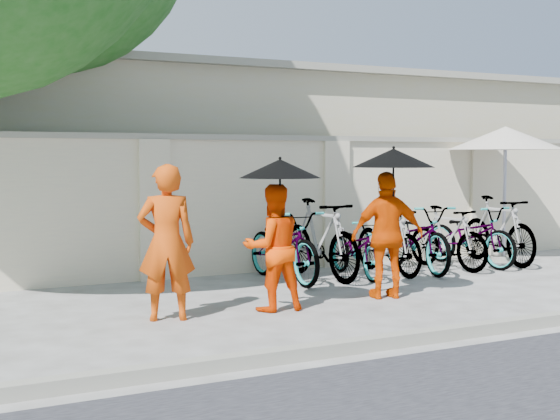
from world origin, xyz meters
name	(u,v)px	position (x,y,z in m)	size (l,w,h in m)	color
ground	(325,312)	(0.00, 0.00, 0.00)	(80.00, 80.00, 0.00)	#A8A8A8
kerb	(418,337)	(0.00, -1.70, 0.06)	(40.00, 0.16, 0.12)	gray
compound_wall	(275,205)	(1.00, 3.20, 1.00)	(20.00, 0.30, 2.00)	beige
building_behind	(233,164)	(2.00, 7.00, 1.60)	(14.00, 6.00, 3.20)	tan
monk_left	(166,242)	(-1.74, 0.40, 0.84)	(0.61, 0.40, 1.68)	#C64108
monk_center	(273,248)	(-0.49, 0.34, 0.72)	(0.70, 0.55, 1.45)	#F23C00
parasol_center	(280,169)	(-0.44, 0.26, 1.62)	(0.93, 0.93, 0.91)	black
monk_right	(388,235)	(1.12, 0.38, 0.79)	(0.92, 0.38, 1.57)	#DA4100
parasol_right	(394,158)	(1.14, 0.30, 1.74)	(1.01, 1.01, 0.96)	black
patio_umbrella	(505,140)	(4.84, 2.28, 2.03)	(2.49, 2.49, 2.25)	gray
bike_0	(284,246)	(0.59, 2.12, 0.51)	(0.67, 1.93, 1.01)	#9F9FB2
bike_1	(320,239)	(1.15, 2.07, 0.57)	(0.54, 1.91, 1.15)	#9F9FB2
bike_2	(357,248)	(1.71, 1.97, 0.43)	(0.57, 1.62, 0.85)	#9F9FB2
bike_3	(388,240)	(2.27, 1.98, 0.51)	(0.48, 1.70, 1.02)	#9F9FB2
bike_4	(417,238)	(2.83, 2.02, 0.51)	(0.68, 1.95, 1.02)	#9F9FB2
bike_5	(448,238)	(3.39, 1.97, 0.49)	(0.46, 1.64, 0.98)	#9F9FB2
bike_6	(470,236)	(3.95, 2.10, 0.49)	(0.65, 1.85, 0.97)	#9F9FB2
bike_7	(498,230)	(4.51, 2.06, 0.55)	(0.52, 1.85, 1.11)	#9F9FB2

